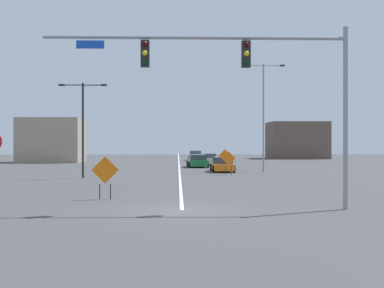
{
  "coord_description": "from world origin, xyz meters",
  "views": [
    {
      "loc": [
        -0.18,
        -20.13,
        2.68
      ],
      "look_at": [
        0.88,
        17.04,
        2.59
      ],
      "focal_mm": 47.47,
      "sensor_mm": 36.0,
      "label": 1
    }
  ],
  "objects_px": {
    "traffic_signal_assembly": "(248,72)",
    "car_green_passing": "(197,161)",
    "construction_sign_right_shoulder": "(225,157)",
    "car_silver_approaching": "(209,160)",
    "car_white_far": "(195,156)",
    "street_lamp_near_left": "(83,121)",
    "car_orange_near": "(222,165)",
    "street_lamp_mid_right": "(263,109)",
    "construction_sign_left_lane": "(229,160)",
    "construction_sign_median_near": "(105,172)"
  },
  "relations": [
    {
      "from": "street_lamp_mid_right",
      "to": "car_green_passing",
      "type": "xyz_separation_m",
      "value": [
        -5.73,
        8.92,
        -5.12
      ]
    },
    {
      "from": "traffic_signal_assembly",
      "to": "construction_sign_right_shoulder",
      "type": "distance_m",
      "value": 30.58
    },
    {
      "from": "street_lamp_mid_right",
      "to": "construction_sign_right_shoulder",
      "type": "xyz_separation_m",
      "value": [
        -3.19,
        3.96,
        -4.51
      ]
    },
    {
      "from": "construction_sign_right_shoulder",
      "to": "car_silver_approaching",
      "type": "relative_size",
      "value": 0.51
    },
    {
      "from": "street_lamp_near_left",
      "to": "car_white_far",
      "type": "height_order",
      "value": "street_lamp_near_left"
    },
    {
      "from": "car_silver_approaching",
      "to": "street_lamp_mid_right",
      "type": "bearing_deg",
      "value": -73.41
    },
    {
      "from": "traffic_signal_assembly",
      "to": "car_green_passing",
      "type": "distance_m",
      "value": 35.52
    },
    {
      "from": "traffic_signal_assembly",
      "to": "car_silver_approaching",
      "type": "bearing_deg",
      "value": 88.6
    },
    {
      "from": "street_lamp_near_left",
      "to": "car_silver_approaching",
      "type": "xyz_separation_m",
      "value": [
        10.97,
        21.52,
        -3.68
      ]
    },
    {
      "from": "traffic_signal_assembly",
      "to": "car_white_far",
      "type": "bearing_deg",
      "value": 90.11
    },
    {
      "from": "traffic_signal_assembly",
      "to": "car_silver_approaching",
      "type": "distance_m",
      "value": 40.43
    },
    {
      "from": "car_green_passing",
      "to": "street_lamp_near_left",
      "type": "bearing_deg",
      "value": -119.46
    },
    {
      "from": "construction_sign_right_shoulder",
      "to": "street_lamp_near_left",
      "type": "bearing_deg",
      "value": -135.69
    },
    {
      "from": "construction_sign_median_near",
      "to": "car_green_passing",
      "type": "bearing_deg",
      "value": 79.83
    },
    {
      "from": "car_silver_approaching",
      "to": "car_green_passing",
      "type": "bearing_deg",
      "value": -107.98
    },
    {
      "from": "construction_sign_left_lane",
      "to": "car_orange_near",
      "type": "bearing_deg",
      "value": 91.01
    },
    {
      "from": "car_green_passing",
      "to": "car_white_far",
      "type": "bearing_deg",
      "value": 88.63
    },
    {
      "from": "car_white_far",
      "to": "car_silver_approaching",
      "type": "height_order",
      "value": "car_white_far"
    },
    {
      "from": "traffic_signal_assembly",
      "to": "street_lamp_mid_right",
      "type": "distance_m",
      "value": 26.76
    },
    {
      "from": "street_lamp_near_left",
      "to": "traffic_signal_assembly",
      "type": "bearing_deg",
      "value": -61.78
    },
    {
      "from": "car_white_far",
      "to": "car_silver_approaching",
      "type": "distance_m",
      "value": 16.32
    },
    {
      "from": "construction_sign_left_lane",
      "to": "car_green_passing",
      "type": "bearing_deg",
      "value": 98.66
    },
    {
      "from": "construction_sign_median_near",
      "to": "construction_sign_right_shoulder",
      "type": "relative_size",
      "value": 1.0
    },
    {
      "from": "construction_sign_median_near",
      "to": "street_lamp_near_left",
      "type": "bearing_deg",
      "value": 104.43
    },
    {
      "from": "street_lamp_mid_right",
      "to": "car_orange_near",
      "type": "relative_size",
      "value": 2.21
    },
    {
      "from": "construction_sign_median_near",
      "to": "construction_sign_left_lane",
      "type": "relative_size",
      "value": 1.03
    },
    {
      "from": "construction_sign_left_lane",
      "to": "car_silver_approaching",
      "type": "height_order",
      "value": "construction_sign_left_lane"
    },
    {
      "from": "construction_sign_right_shoulder",
      "to": "car_white_far",
      "type": "height_order",
      "value": "construction_sign_right_shoulder"
    },
    {
      "from": "street_lamp_mid_right",
      "to": "car_green_passing",
      "type": "bearing_deg",
      "value": 122.73
    },
    {
      "from": "construction_sign_left_lane",
      "to": "construction_sign_right_shoulder",
      "type": "xyz_separation_m",
      "value": [
        0.49,
        8.51,
        0.01
      ]
    },
    {
      "from": "car_orange_near",
      "to": "car_silver_approaching",
      "type": "distance_m",
      "value": 13.56
    },
    {
      "from": "construction_sign_left_lane",
      "to": "car_green_passing",
      "type": "distance_m",
      "value": 13.63
    },
    {
      "from": "street_lamp_near_left",
      "to": "car_silver_approaching",
      "type": "height_order",
      "value": "street_lamp_near_left"
    },
    {
      "from": "construction_sign_median_near",
      "to": "car_orange_near",
      "type": "xyz_separation_m",
      "value": [
        7.56,
        22.6,
        -0.64
      ]
    },
    {
      "from": "traffic_signal_assembly",
      "to": "car_silver_approaching",
      "type": "height_order",
      "value": "traffic_signal_assembly"
    },
    {
      "from": "street_lamp_near_left",
      "to": "car_green_passing",
      "type": "relative_size",
      "value": 1.56
    },
    {
      "from": "street_lamp_near_left",
      "to": "car_green_passing",
      "type": "distance_m",
      "value": 19.39
    },
    {
      "from": "street_lamp_near_left",
      "to": "car_silver_approaching",
      "type": "distance_m",
      "value": 24.43
    },
    {
      "from": "construction_sign_left_lane",
      "to": "car_orange_near",
      "type": "height_order",
      "value": "construction_sign_left_lane"
    },
    {
      "from": "car_green_passing",
      "to": "construction_sign_left_lane",
      "type": "bearing_deg",
      "value": -81.34
    },
    {
      "from": "construction_sign_median_near",
      "to": "car_orange_near",
      "type": "bearing_deg",
      "value": 71.5
    },
    {
      "from": "construction_sign_right_shoulder",
      "to": "car_green_passing",
      "type": "height_order",
      "value": "construction_sign_right_shoulder"
    },
    {
      "from": "car_white_far",
      "to": "street_lamp_near_left",
      "type": "bearing_deg",
      "value": -104.63
    },
    {
      "from": "street_lamp_near_left",
      "to": "construction_sign_median_near",
      "type": "xyz_separation_m",
      "value": [
        3.77,
        -14.64,
        -3.06
      ]
    },
    {
      "from": "car_white_far",
      "to": "street_lamp_mid_right",
      "type": "bearing_deg",
      "value": -80.17
    },
    {
      "from": "construction_sign_right_shoulder",
      "to": "car_orange_near",
      "type": "xyz_separation_m",
      "value": [
        -0.58,
        -3.66,
        -0.63
      ]
    },
    {
      "from": "car_orange_near",
      "to": "car_green_passing",
      "type": "distance_m",
      "value": 8.84
    },
    {
      "from": "traffic_signal_assembly",
      "to": "street_lamp_near_left",
      "type": "xyz_separation_m",
      "value": [
        -9.98,
        18.6,
        -1.15
      ]
    },
    {
      "from": "street_lamp_mid_right",
      "to": "construction_sign_right_shoulder",
      "type": "bearing_deg",
      "value": 128.82
    },
    {
      "from": "car_orange_near",
      "to": "car_green_passing",
      "type": "height_order",
      "value": "car_green_passing"
    }
  ]
}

